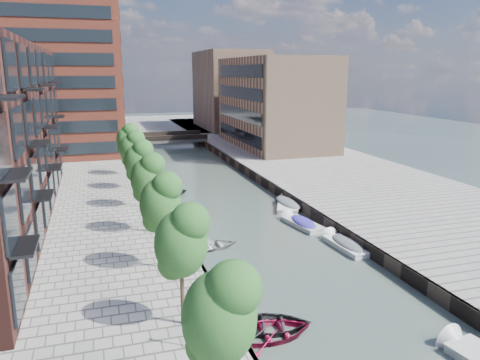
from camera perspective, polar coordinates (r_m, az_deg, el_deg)
name	(u,v)px	position (r m, az deg, el deg)	size (l,w,h in m)	color
water	(211,189)	(52.40, -3.53, -1.14)	(300.00, 300.00, 0.00)	#38473F
quay_right	(339,176)	(58.07, 11.98, 0.51)	(20.00, 140.00, 1.00)	gray
quay_wall_left	(156,189)	(51.23, -10.18, -1.08)	(0.25, 140.00, 1.00)	#332823
quay_wall_right	(262,181)	(54.00, 2.76, -0.16)	(0.25, 140.00, 1.00)	#332823
far_closure	(149,126)	(110.71, -11.01, 6.47)	(80.00, 40.00, 1.00)	gray
tower	(53,49)	(74.60, -21.86, 14.61)	(18.00, 18.00, 30.00)	#9A3F2C
tan_block_near	(274,102)	(76.80, 4.19, 9.44)	(12.00, 25.00, 14.00)	tan
tan_block_far	(230,90)	(101.37, -1.25, 10.93)	(12.00, 20.00, 16.00)	tan
bridge	(167,139)	(83.04, -8.84, 5.01)	(13.00, 6.00, 1.30)	gray
tree_0	(219,311)	(15.75, -2.55, -15.71)	(2.50, 2.50, 5.95)	#382619
tree_1	(181,239)	(22.01, -7.23, -7.16)	(2.50, 2.50, 5.95)	#382619
tree_2	(160,200)	(28.61, -9.72, -2.45)	(2.50, 2.50, 5.95)	#382619
tree_3	(147,176)	(35.36, -11.25, 0.48)	(2.50, 2.50, 5.95)	#382619
tree_4	(138,159)	(42.20, -12.29, 2.46)	(2.50, 2.50, 5.95)	#382619
tree_5	(132,147)	(49.08, -13.04, 3.90)	(2.50, 2.50, 5.95)	#382619
tree_6	(127,138)	(55.99, -13.61, 4.97)	(2.50, 2.50, 5.95)	#382619
lamp_0	(225,300)	(20.30, -1.80, -14.42)	(0.24, 0.24, 4.12)	black
lamp_1	(168,201)	(34.98, -8.82, -2.59)	(0.24, 0.24, 4.12)	black
lamp_2	(145,162)	(50.47, -11.56, 2.15)	(0.24, 0.24, 4.12)	black
sloop_0	(269,329)	(25.21, 3.51, -17.68)	(3.19, 4.47, 0.92)	black
sloop_2	(270,337)	(24.61, 3.74, -18.52)	(3.19, 4.46, 0.92)	maroon
sloop_3	(212,248)	(35.39, -3.49, -8.27)	(2.95, 4.13, 0.85)	beige
sloop_4	(166,196)	(50.29, -8.97, -1.89)	(3.41, 4.77, 0.99)	black
motorboat_1	(344,244)	(36.35, 12.57, -7.66)	(1.98, 4.87, 1.59)	white
motorboat_3	(300,223)	(40.59, 7.35, -5.23)	(2.40, 4.91, 1.57)	silver
motorboat_4	(288,204)	(46.05, 5.90, -2.91)	(4.02, 5.87, 1.86)	white
car	(241,138)	(80.92, 0.08, 5.13)	(1.49, 3.70, 1.26)	#B1B4B7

